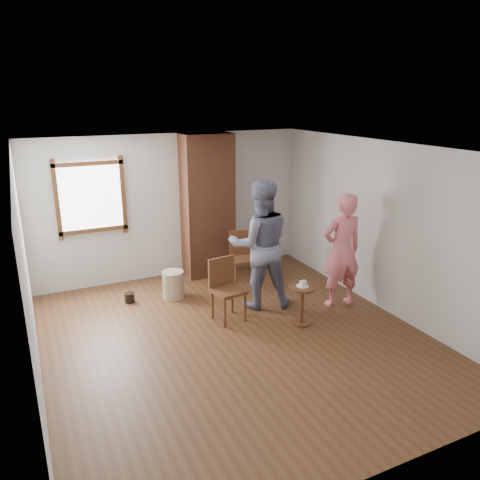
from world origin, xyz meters
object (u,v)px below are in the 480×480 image
at_px(dining_chair_right, 243,255).
at_px(person_pink, 342,251).
at_px(dining_chair_left, 226,286).
at_px(man, 260,245).
at_px(side_table, 302,299).
at_px(stoneware_crock, 173,284).

bearing_deg(dining_chair_right, person_pink, -41.24).
bearing_deg(dining_chair_left, dining_chair_right, 44.84).
bearing_deg(man, side_table, 122.75).
distance_m(stoneware_crock, person_pink, 2.79).
distance_m(side_table, person_pink, 1.08).
xyz_separation_m(dining_chair_right, person_pink, (1.01, -1.45, 0.38)).
height_order(stoneware_crock, dining_chair_left, dining_chair_left).
bearing_deg(person_pink, dining_chair_right, -49.25).
xyz_separation_m(stoneware_crock, side_table, (1.41, -1.71, 0.17)).
bearing_deg(man, stoneware_crock, -20.22).
xyz_separation_m(side_table, man, (-0.25, 0.85, 0.61)).
bearing_deg(dining_chair_left, man, 7.32).
xyz_separation_m(stoneware_crock, man, (1.16, -0.87, 0.79)).
xyz_separation_m(dining_chair_left, person_pink, (1.82, -0.35, 0.39)).
distance_m(dining_chair_left, dining_chair_right, 1.37).
distance_m(dining_chair_right, side_table, 1.76).
relative_size(dining_chair_right, person_pink, 0.53).
bearing_deg(dining_chair_left, stoneware_crock, 106.46).
xyz_separation_m(stoneware_crock, dining_chair_left, (0.49, -1.06, 0.30)).
bearing_deg(side_table, dining_chair_left, 144.51).
height_order(stoneware_crock, man, man).
height_order(dining_chair_right, person_pink, person_pink).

